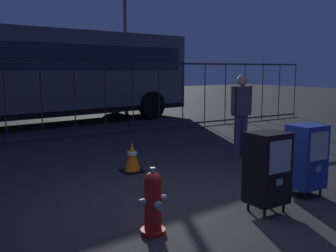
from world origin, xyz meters
TOP-DOWN VIEW (x-y plane):
  - ground_plane at (0.00, 0.00)m, footprint 60.00×60.00m
  - fire_hydrant at (-0.93, -0.43)m, footprint 0.33×0.32m
  - newspaper_box_primary at (0.62, -0.62)m, footprint 0.48×0.42m
  - newspaper_box_secondary at (1.57, -0.46)m, footprint 0.48×0.42m
  - pedestrian at (2.57, 1.96)m, footprint 0.55×0.22m
  - traffic_cone at (0.08, 2.03)m, footprint 0.36×0.36m
  - fence_barrier at (0.00, 5.93)m, footprint 18.03×0.04m
  - bus_near at (0.25, 8.93)m, footprint 10.73×3.83m
  - street_light_near_right at (4.22, 10.54)m, footprint 0.32×0.32m

SIDE VIEW (x-z plane):
  - ground_plane at x=0.00m, z-range 0.00..0.00m
  - traffic_cone at x=0.08m, z-range -0.01..0.52m
  - fire_hydrant at x=-0.93m, z-range -0.02..0.72m
  - newspaper_box_primary at x=0.62m, z-range 0.06..1.08m
  - newspaper_box_secondary at x=1.57m, z-range 0.06..1.08m
  - pedestrian at x=2.57m, z-range 0.11..1.78m
  - fence_barrier at x=0.00m, z-range 0.02..2.02m
  - bus_near at x=0.25m, z-range 0.21..3.21m
  - street_light_near_right at x=4.22m, z-range 0.55..7.29m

